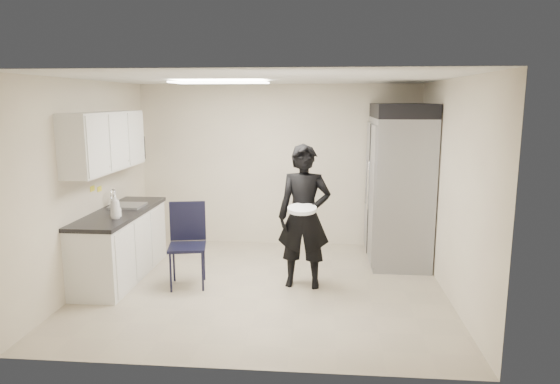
# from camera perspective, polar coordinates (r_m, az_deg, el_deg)

# --- Properties ---
(floor) EXTENTS (4.50, 4.50, 0.00)m
(floor) POSITION_cam_1_polar(r_m,az_deg,el_deg) (6.49, -1.82, -10.75)
(floor) COLOR tan
(floor) RESTS_ON ground
(ceiling) EXTENTS (4.50, 4.50, 0.00)m
(ceiling) POSITION_cam_1_polar(r_m,az_deg,el_deg) (6.05, -1.96, 12.85)
(ceiling) COLOR silver
(ceiling) RESTS_ON back_wall
(back_wall) EXTENTS (4.50, 0.00, 4.50)m
(back_wall) POSITION_cam_1_polar(r_m,az_deg,el_deg) (8.11, -0.17, 3.04)
(back_wall) COLOR beige
(back_wall) RESTS_ON floor
(left_wall) EXTENTS (0.00, 4.00, 4.00)m
(left_wall) POSITION_cam_1_polar(r_m,az_deg,el_deg) (6.79, -21.10, 0.88)
(left_wall) COLOR beige
(left_wall) RESTS_ON floor
(right_wall) EXTENTS (0.00, 4.00, 4.00)m
(right_wall) POSITION_cam_1_polar(r_m,az_deg,el_deg) (6.28, 18.95, 0.29)
(right_wall) COLOR beige
(right_wall) RESTS_ON floor
(ceiling_panel) EXTENTS (1.20, 0.60, 0.02)m
(ceiling_panel) POSITION_cam_1_polar(r_m,az_deg,el_deg) (6.55, -6.86, 12.34)
(ceiling_panel) COLOR white
(ceiling_panel) RESTS_ON ceiling
(lower_counter) EXTENTS (0.60, 1.90, 0.86)m
(lower_counter) POSITION_cam_1_polar(r_m,az_deg,el_deg) (7.03, -17.71, -5.88)
(lower_counter) COLOR silver
(lower_counter) RESTS_ON floor
(countertop) EXTENTS (0.64, 1.95, 0.05)m
(countertop) POSITION_cam_1_polar(r_m,az_deg,el_deg) (6.92, -17.92, -2.25)
(countertop) COLOR black
(countertop) RESTS_ON lower_counter
(sink) EXTENTS (0.42, 0.40, 0.14)m
(sink) POSITION_cam_1_polar(r_m,az_deg,el_deg) (7.14, -16.99, -1.94)
(sink) COLOR gray
(sink) RESTS_ON countertop
(faucet) EXTENTS (0.02, 0.02, 0.24)m
(faucet) POSITION_cam_1_polar(r_m,az_deg,el_deg) (7.19, -18.53, -0.73)
(faucet) COLOR silver
(faucet) RESTS_ON countertop
(upper_cabinets) EXTENTS (0.35, 1.80, 0.75)m
(upper_cabinets) POSITION_cam_1_polar(r_m,az_deg,el_deg) (6.83, -19.33, 5.49)
(upper_cabinets) COLOR silver
(upper_cabinets) RESTS_ON left_wall
(towel_dispenser) EXTENTS (0.22, 0.30, 0.35)m
(towel_dispenser) POSITION_cam_1_polar(r_m,az_deg,el_deg) (7.93, -16.27, 4.79)
(towel_dispenser) COLOR black
(towel_dispenser) RESTS_ON left_wall
(notice_sticker_left) EXTENTS (0.00, 0.12, 0.07)m
(notice_sticker_left) POSITION_cam_1_polar(r_m,az_deg,el_deg) (6.89, -20.65, 0.37)
(notice_sticker_left) COLOR yellow
(notice_sticker_left) RESTS_ON left_wall
(notice_sticker_right) EXTENTS (0.00, 0.12, 0.07)m
(notice_sticker_right) POSITION_cam_1_polar(r_m,az_deg,el_deg) (7.07, -19.93, 0.33)
(notice_sticker_right) COLOR yellow
(notice_sticker_right) RESTS_ON left_wall
(commercial_fridge) EXTENTS (0.80, 1.35, 2.10)m
(commercial_fridge) POSITION_cam_1_polar(r_m,az_deg,el_deg) (7.47, 13.41, 0.18)
(commercial_fridge) COLOR gray
(commercial_fridge) RESTS_ON floor
(fridge_compressor) EXTENTS (0.80, 1.35, 0.20)m
(fridge_compressor) POSITION_cam_1_polar(r_m,az_deg,el_deg) (7.36, 13.80, 9.02)
(fridge_compressor) COLOR black
(fridge_compressor) RESTS_ON commercial_fridge
(folding_chair) EXTENTS (0.54, 0.54, 1.03)m
(folding_chair) POSITION_cam_1_polar(r_m,az_deg,el_deg) (6.45, -10.56, -6.20)
(folding_chair) COLOR black
(folding_chair) RESTS_ON floor
(man_tuxedo) EXTENTS (0.69, 0.48, 1.82)m
(man_tuxedo) POSITION_cam_1_polar(r_m,az_deg,el_deg) (6.27, 2.77, -2.83)
(man_tuxedo) COLOR black
(man_tuxedo) RESTS_ON floor
(bucket_lid) EXTENTS (0.37, 0.37, 0.04)m
(bucket_lid) POSITION_cam_1_polar(r_m,az_deg,el_deg) (5.99, 2.54, -1.97)
(bucket_lid) COLOR silver
(bucket_lid) RESTS_ON man_tuxedo
(soap_bottle_a) EXTENTS (0.15, 0.15, 0.32)m
(soap_bottle_a) POSITION_cam_1_polar(r_m,az_deg,el_deg) (6.45, -18.34, -1.51)
(soap_bottle_a) COLOR silver
(soap_bottle_a) RESTS_ON countertop
(soap_bottle_b) EXTENTS (0.10, 0.10, 0.18)m
(soap_bottle_b) POSITION_cam_1_polar(r_m,az_deg,el_deg) (6.54, -18.16, -1.97)
(soap_bottle_b) COLOR #ACACB8
(soap_bottle_b) RESTS_ON countertop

